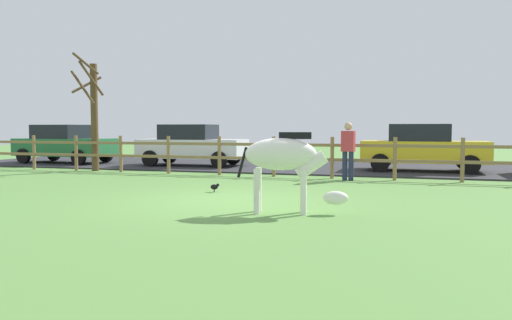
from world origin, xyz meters
TOP-DOWN VIEW (x-y plane):
  - ground_plane at (0.00, 0.00)m, footprint 60.00×60.00m
  - parking_asphalt at (0.00, 9.30)m, footprint 28.00×7.40m
  - paddock_fence at (-0.36, 5.00)m, footprint 21.39×0.11m
  - bare_tree at (-6.80, 5.10)m, footprint 1.31×1.38m
  - zebra at (1.50, -1.15)m, footprint 1.92×0.70m
  - crow_on_grass at (-0.73, 1.10)m, footprint 0.21×0.10m
  - parked_car_white at (-4.33, 7.74)m, footprint 4.07×2.02m
  - parked_car_yellow at (4.01, 7.83)m, footprint 4.02×1.93m
  - parked_car_green at (-9.96, 7.56)m, footprint 4.06×2.00m
  - visitor_near_fence at (1.92, 4.57)m, footprint 0.39×0.27m

SIDE VIEW (x-z plane):
  - ground_plane at x=0.00m, z-range 0.00..0.00m
  - parking_asphalt at x=0.00m, z-range 0.00..0.05m
  - crow_on_grass at x=-0.73m, z-range 0.02..0.23m
  - paddock_fence at x=-0.36m, z-range 0.08..1.30m
  - parked_car_white at x=-4.33m, z-range 0.06..1.62m
  - parked_car_yellow at x=4.01m, z-range 0.06..1.62m
  - parked_car_green at x=-9.96m, z-range 0.06..1.62m
  - visitor_near_fence at x=1.92m, z-range 0.09..1.73m
  - zebra at x=1.50m, z-range 0.22..1.63m
  - bare_tree at x=-6.80m, z-range 0.02..4.03m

